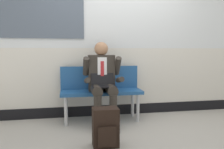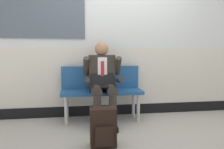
# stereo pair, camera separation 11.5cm
# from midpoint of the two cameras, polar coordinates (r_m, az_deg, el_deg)

# --- Properties ---
(ground_plane) EXTENTS (18.00, 18.00, 0.00)m
(ground_plane) POSITION_cam_midpoint_polar(r_m,az_deg,el_deg) (3.47, 3.29, -12.49)
(ground_plane) COLOR #9E9991
(station_wall) EXTENTS (6.27, 0.16, 3.02)m
(station_wall) POSITION_cam_midpoint_polar(r_m,az_deg,el_deg) (3.90, 1.23, 11.96)
(station_wall) COLOR silver
(station_wall) RESTS_ON ground
(bench_with_person) EXTENTS (1.26, 0.42, 0.85)m
(bench_with_person) POSITION_cam_midpoint_polar(r_m,az_deg,el_deg) (3.61, -1.77, -3.32)
(bench_with_person) COLOR navy
(bench_with_person) RESTS_ON ground
(person_seated) EXTENTS (0.57, 0.70, 1.23)m
(person_seated) POSITION_cam_midpoint_polar(r_m,az_deg,el_deg) (3.40, -1.38, -1.47)
(person_seated) COLOR #2D2823
(person_seated) RESTS_ON ground
(backpack) EXTENTS (0.29, 0.24, 0.45)m
(backpack) POSITION_cam_midpoint_polar(r_m,az_deg,el_deg) (2.67, -0.97, -13.19)
(backpack) COLOR black
(backpack) RESTS_ON ground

